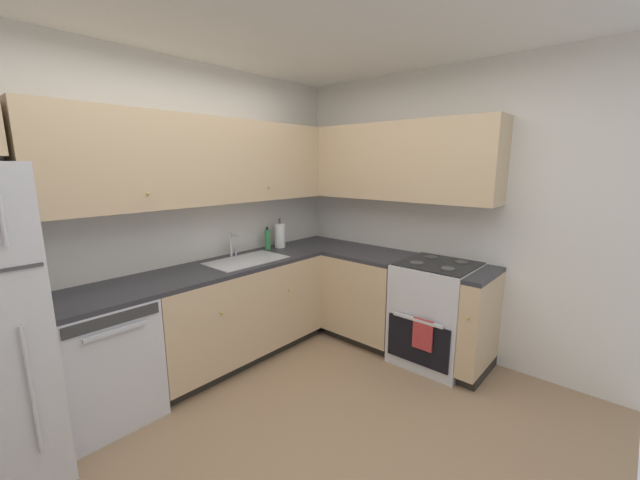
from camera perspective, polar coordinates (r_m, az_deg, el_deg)
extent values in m
cube|color=#937556|center=(2.66, -2.50, -29.47)|extent=(3.70, 3.11, 0.02)
cube|color=silver|center=(3.34, -22.64, 2.86)|extent=(3.80, 0.05, 2.57)
cube|color=silver|center=(3.63, 18.36, 3.77)|extent=(0.05, 3.21, 2.57)
cylinder|color=silver|center=(2.47, -37.66, -17.75)|extent=(0.02, 0.02, 0.69)
cylinder|color=silver|center=(2.22, -40.40, 2.68)|extent=(0.02, 0.02, 0.27)
cube|color=silver|center=(3.06, -30.22, -15.45)|extent=(0.60, 0.60, 0.85)
cube|color=#333333|center=(2.64, -28.90, -10.58)|extent=(0.55, 0.01, 0.07)
cube|color=silver|center=(2.66, -28.64, -12.07)|extent=(0.36, 0.02, 0.02)
cube|color=tan|center=(3.49, -12.56, -9.99)|extent=(1.61, 0.60, 0.76)
cube|color=black|center=(3.69, -12.55, -16.05)|extent=(1.61, 0.54, 0.09)
sphere|color=tan|center=(3.01, -14.66, -10.69)|extent=(0.02, 0.02, 0.02)
sphere|color=tan|center=(3.43, -4.71, -7.60)|extent=(0.02, 0.02, 0.02)
cube|color=#2D2D33|center=(3.37, -12.89, -3.65)|extent=(2.82, 0.60, 0.03)
cube|color=tan|center=(3.80, 7.47, -8.00)|extent=(0.60, 0.75, 0.76)
cube|color=black|center=(3.99, 7.56, -13.68)|extent=(0.54, 0.75, 0.09)
cube|color=tan|center=(3.37, 23.23, -11.50)|extent=(0.60, 0.15, 0.76)
cube|color=black|center=(3.57, 22.83, -17.68)|extent=(0.54, 0.15, 0.09)
sphere|color=tan|center=(3.04, 21.53, -10.96)|extent=(0.02, 0.02, 0.02)
cube|color=#2D2D33|center=(3.69, 7.63, -2.14)|extent=(0.60, 0.75, 0.03)
cube|color=#2D2D33|center=(3.24, 23.78, -4.96)|extent=(0.60, 0.15, 0.03)
cube|color=silver|center=(3.52, 17.20, -10.55)|extent=(0.64, 0.62, 0.89)
cube|color=black|center=(3.31, 14.61, -14.87)|extent=(0.02, 0.55, 0.37)
cube|color=silver|center=(3.21, 14.62, -11.70)|extent=(0.02, 0.43, 0.02)
cube|color=black|center=(3.38, 17.65, -3.44)|extent=(0.59, 0.60, 0.01)
cube|color=silver|center=(3.64, 19.68, -1.41)|extent=(0.03, 0.60, 0.15)
cylinder|color=#4C4C4C|center=(3.20, 18.86, -4.15)|extent=(0.11, 0.11, 0.01)
cylinder|color=#4C4C4C|center=(3.31, 14.51, -3.40)|extent=(0.11, 0.11, 0.01)
cylinder|color=#4C4C4C|center=(3.46, 20.68, -3.15)|extent=(0.11, 0.11, 0.01)
cylinder|color=#4C4C4C|center=(3.56, 16.58, -2.48)|extent=(0.11, 0.11, 0.01)
cube|color=#B23333|center=(3.23, 15.34, -13.70)|extent=(0.02, 0.17, 0.26)
cube|color=tan|center=(3.28, -17.36, 11.34)|extent=(2.50, 0.32, 0.70)
sphere|color=tan|center=(2.88, -24.69, 6.42)|extent=(0.02, 0.02, 0.02)
sphere|color=tan|center=(3.48, -7.83, 8.03)|extent=(0.02, 0.02, 0.02)
cube|color=tan|center=(3.67, 10.09, 11.63)|extent=(0.32, 2.07, 0.70)
cube|color=#B7B7BC|center=(3.40, -11.07, -3.04)|extent=(0.69, 0.40, 0.01)
cube|color=gray|center=(3.42, -11.04, -3.84)|extent=(0.64, 0.36, 0.09)
cube|color=#99999E|center=(3.41, -11.05, -3.62)|extent=(0.02, 0.35, 0.06)
cylinder|color=silver|center=(3.56, -13.40, -0.74)|extent=(0.02, 0.02, 0.22)
cylinder|color=silver|center=(3.48, -12.76, 0.71)|extent=(0.02, 0.15, 0.02)
cylinder|color=silver|center=(3.61, -12.70, -1.87)|extent=(0.02, 0.02, 0.06)
cylinder|color=#338C4C|center=(3.80, -7.99, 0.06)|extent=(0.06, 0.06, 0.20)
cylinder|color=#262626|center=(3.78, -8.04, 1.75)|extent=(0.03, 0.03, 0.03)
cylinder|color=white|center=(3.88, -6.13, 0.71)|extent=(0.11, 0.11, 0.25)
cylinder|color=#3F3F3F|center=(3.88, -6.14, 1.00)|extent=(0.02, 0.02, 0.31)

